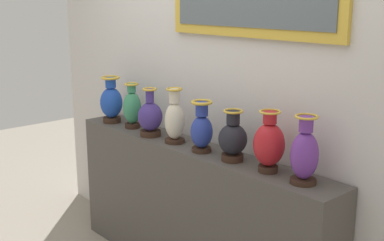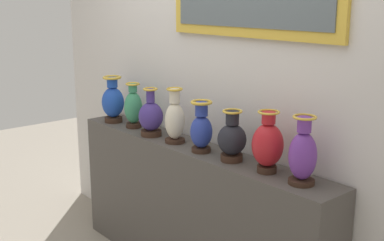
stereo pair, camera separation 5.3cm
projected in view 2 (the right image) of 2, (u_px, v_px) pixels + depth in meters
name	position (u px, v px, depth m)	size (l,w,h in m)	color
display_shelf	(192.00, 214.00, 3.45)	(2.26, 0.30, 0.97)	#4C4742
back_wall	(217.00, 87.00, 3.37)	(3.84, 0.14, 2.62)	silver
vase_sapphire	(113.00, 101.00, 3.94)	(0.17, 0.17, 0.36)	#382319
vase_jade	(133.00, 107.00, 3.78)	(0.14, 0.14, 0.34)	#382319
vase_indigo	(151.00, 117.00, 3.56)	(0.17, 0.17, 0.34)	#382319
vase_ivory	(175.00, 120.00, 3.38)	(0.14, 0.14, 0.37)	#382319
vase_cobalt	(201.00, 129.00, 3.18)	(0.14, 0.14, 0.33)	#382319
vase_onyx	(232.00, 139.00, 3.01)	(0.17, 0.17, 0.31)	#382319
vase_crimson	(268.00, 144.00, 2.80)	(0.18, 0.18, 0.35)	#382319
vase_violet	(303.00, 155.00, 2.63)	(0.15, 0.15, 0.37)	#382319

